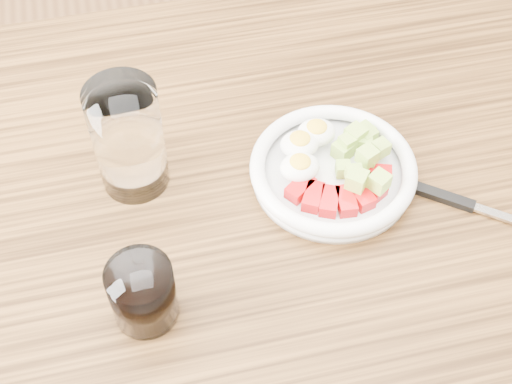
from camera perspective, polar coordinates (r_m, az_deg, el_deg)
dining_table at (r=1.00m, az=0.69°, el=-4.91°), size 1.50×0.90×0.77m
bowl at (r=0.94m, az=6.13°, el=1.93°), size 0.22×0.22×0.06m
fork at (r=0.95m, az=15.75°, el=-0.71°), size 0.19×0.15×0.01m
water_glass at (r=0.90m, az=-10.19°, el=4.23°), size 0.09×0.09×0.16m
coffee_glass at (r=0.81m, az=-9.05°, el=-8.01°), size 0.07×0.07×0.09m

